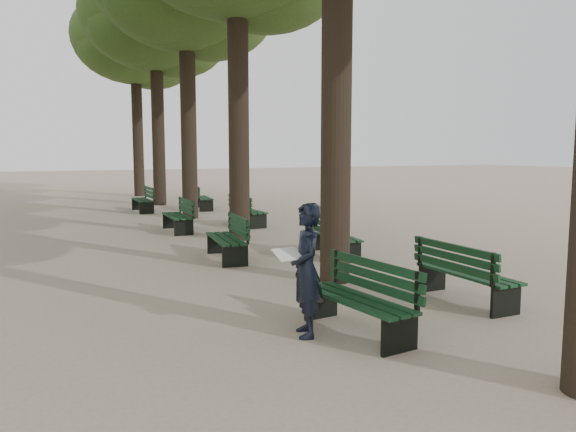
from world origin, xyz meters
name	(u,v)px	position (x,y,z in m)	size (l,w,h in m)	color
ground	(347,348)	(0.00, 0.00, 0.00)	(120.00, 120.00, 0.00)	tan
tree_central_4	(155,16)	(1.50, 18.00, 7.65)	(6.00, 6.00, 9.95)	#33261C
tree_central_5	(135,38)	(1.50, 23.00, 7.65)	(6.00, 6.00, 9.95)	#33261C
bench_left_0	(356,313)	(0.37, 0.40, 0.27)	(0.79, 1.86, 0.92)	black
bench_left_1	(226,247)	(0.37, 5.63, 0.27)	(0.74, 1.85, 0.92)	black
bench_left_2	(177,222)	(0.37, 10.05, 0.27)	(0.60, 1.81, 0.92)	black
bench_left_3	(143,205)	(0.37, 15.62, 0.27)	(0.59, 1.80, 0.92)	black
bench_right_0	(466,285)	(2.63, 0.96, 0.27)	(0.59, 1.81, 0.92)	black
bench_right_1	(335,244)	(2.63, 5.05, 0.27)	(0.77, 1.85, 0.92)	black
bench_right_2	(248,217)	(2.63, 10.47, 0.27)	(0.66, 1.83, 0.92)	black
bench_right_3	(203,202)	(2.63, 15.48, 0.27)	(0.76, 1.85, 0.92)	black
man_with_map	(306,270)	(-0.23, 0.61, 0.83)	(0.68, 0.72, 1.66)	black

